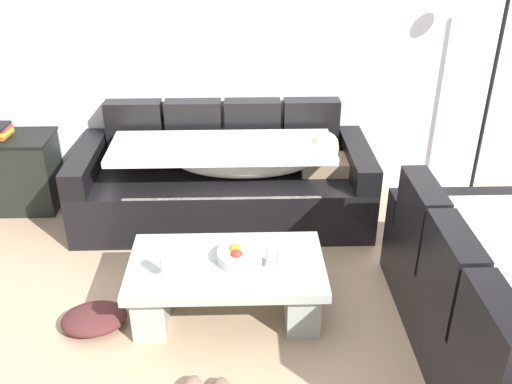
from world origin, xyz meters
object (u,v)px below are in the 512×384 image
couch_along_wall (228,180)px  wine_glass_near_right (282,256)px  couch_near_window (508,320)px  wine_glass_near_left (165,262)px  fruit_bowl (240,256)px  floor_lamp (488,79)px  coffee_table (227,281)px  open_magazine (289,260)px  crumpled_garment (94,319)px  side_cabinet (13,172)px

couch_along_wall → wine_glass_near_right: 1.38m
couch_near_window → wine_glass_near_left: couch_near_window is taller
fruit_bowl → floor_lamp: bearing=34.3°
coffee_table → floor_lamp: (2.01, 1.33, 0.88)m
fruit_bowl → wine_glass_near_left: size_ratio=1.69×
open_magazine → crumpled_garment: bearing=-165.7°
floor_lamp → open_magazine: bearing=-140.8°
open_magazine → side_cabinet: side_cabinet is taller
fruit_bowl → crumpled_garment: 0.98m
fruit_bowl → open_magazine: 0.31m
couch_along_wall → couch_near_window: bearing=-48.3°
open_magazine → side_cabinet: bearing=155.1°
floor_lamp → side_cabinet: bearing=178.4°
coffee_table → wine_glass_near_right: wine_glass_near_right is taller
side_cabinet → crumpled_garment: bearing=-57.9°
wine_glass_near_left → crumpled_garment: size_ratio=0.42×
wine_glass_near_left → crumpled_garment: 0.64m
coffee_table → side_cabinet: size_ratio=1.67×
couch_near_window → open_magazine: 1.26m
fruit_bowl → coffee_table: bearing=-169.8°
couch_near_window → open_magazine: (-1.15, 0.53, 0.05)m
couch_along_wall → wine_glass_near_right: bearing=-75.7°
coffee_table → wine_glass_near_right: bearing=-18.8°
couch_near_window → floor_lamp: bearing=-14.4°
couch_near_window → wine_glass_near_right: (-1.20, 0.41, 0.16)m
couch_along_wall → floor_lamp: size_ratio=1.19×
floor_lamp → coffee_table: bearing=-146.5°
couch_along_wall → coffee_table: 1.21m
fruit_bowl → open_magazine: bearing=-1.3°
side_cabinet → couch_near_window: bearing=-30.4°
couch_along_wall → side_cabinet: bearing=172.8°
fruit_bowl → wine_glass_near_left: bearing=-159.0°
couch_near_window → couch_along_wall: bearing=41.7°
fruit_bowl → side_cabinet: 2.36m
wine_glass_near_right → couch_along_wall: bearing=104.3°
wine_glass_near_right → open_magazine: bearing=64.6°
open_magazine → floor_lamp: (1.62, 1.32, 0.73)m
couch_along_wall → open_magazine: bearing=-71.8°
coffee_table → side_cabinet: 2.30m
coffee_table → crumpled_garment: 0.84m
side_cabinet → coffee_table: bearing=-38.7°
couch_near_window → coffee_table: 1.62m
coffee_table → wine_glass_near_left: (-0.35, -0.15, 0.26)m
wine_glass_near_right → crumpled_garment: 1.23m
side_cabinet → open_magazine: bearing=-33.2°
fruit_bowl → wine_glass_near_left: (-0.43, -0.16, 0.08)m
wine_glass_near_left → wine_glass_near_right: bearing=3.1°
couch_along_wall → couch_near_window: (1.54, -1.73, 0.00)m
open_magazine → wine_glass_near_left: bearing=-159.5°
fruit_bowl → open_magazine: size_ratio=1.00×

